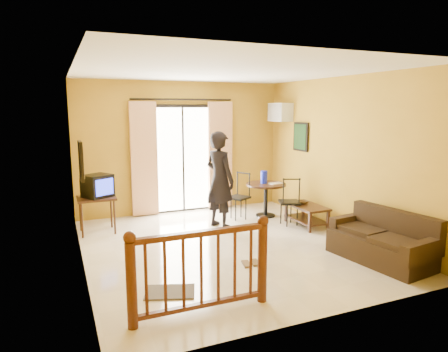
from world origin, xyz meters
name	(u,v)px	position (x,y,z in m)	size (l,w,h in m)	color
ground	(228,246)	(0.00, 0.00, 0.00)	(5.00, 5.00, 0.00)	beige
room_shell	(228,143)	(0.00, 0.00, 1.70)	(5.00, 5.00, 5.00)	white
balcony_door	(183,158)	(0.00, 2.43, 1.19)	(2.25, 0.14, 2.46)	black
tv_table	(96,201)	(-1.90, 1.59, 0.58)	(0.66, 0.55, 0.66)	black
television	(98,186)	(-1.87, 1.59, 0.86)	(0.60, 0.58, 0.41)	black
picture_left	(81,161)	(-2.22, -0.20, 1.55)	(0.05, 0.42, 0.52)	black
dining_table	(266,191)	(1.46, 1.39, 0.55)	(0.83, 0.83, 0.69)	black
water_jug	(264,177)	(1.44, 1.44, 0.83)	(0.14, 0.14, 0.26)	#1623D0
serving_tray	(276,183)	(1.64, 1.29, 0.70)	(0.28, 0.18, 0.02)	beige
dining_chairs	(263,222)	(1.20, 1.03, 0.00)	(1.26, 1.29, 0.95)	black
air_conditioner	(280,112)	(2.09, 1.95, 2.15)	(0.31, 0.60, 0.40)	white
botanical_print	(301,137)	(2.22, 1.30, 1.65)	(0.05, 0.50, 0.60)	black
coffee_table	(306,212)	(1.85, 0.48, 0.27)	(0.50, 0.91, 0.40)	black
bowl	(303,202)	(1.85, 0.60, 0.43)	(0.20, 0.20, 0.06)	#523A1C
sofa	(383,242)	(1.85, -1.48, 0.28)	(0.92, 1.67, 0.75)	black
standing_person	(220,180)	(0.28, 1.06, 0.91)	(0.66, 0.44, 1.82)	black
stair_balustrade	(201,265)	(-1.15, -1.90, 0.56)	(1.63, 0.13, 1.04)	#471E0F
doormat	(170,292)	(-1.34, -1.27, 0.01)	(0.60, 0.40, 0.02)	#534C43
sandals	(251,263)	(-0.02, -0.85, 0.01)	(0.30, 0.27, 0.03)	#523A1C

